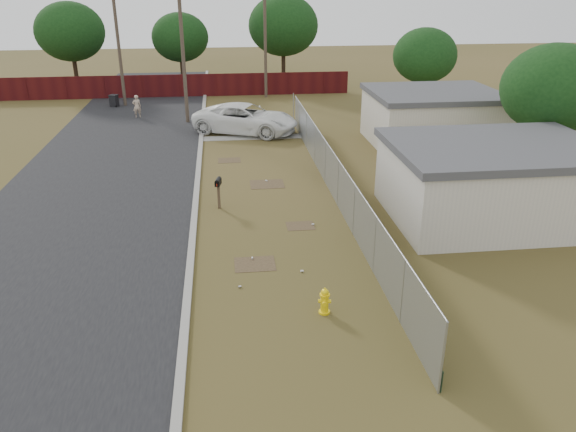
{
  "coord_description": "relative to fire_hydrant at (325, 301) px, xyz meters",
  "views": [
    {
      "loc": [
        -1.69,
        -22.08,
        9.09
      ],
      "look_at": [
        0.53,
        -3.5,
        1.1
      ],
      "focal_mm": 35.0,
      "sensor_mm": 36.0,
      "label": 1
    }
  ],
  "objects": [
    {
      "name": "houses",
      "position": [
        8.67,
        11.4,
        1.17
      ],
      "size": [
        9.3,
        17.24,
        3.1
      ],
      "color": "beige",
      "rests_on": "ground"
    },
    {
      "name": "utility_poles",
      "position": [
        -4.7,
        28.94,
        4.3
      ],
      "size": [
        12.6,
        8.24,
        9.0
      ],
      "color": "brown",
      "rests_on": "ground"
    },
    {
      "name": "pickup_truck",
      "position": [
        -1.23,
        20.98,
        0.51
      ],
      "size": [
        7.16,
        5.4,
        1.81
      ],
      "primitive_type": "imported",
      "rotation": [
        0.0,
        0.0,
        1.15
      ],
      "color": "white",
      "rests_on": "ground"
    },
    {
      "name": "pedestrian",
      "position": [
        -8.57,
        26.07,
        0.4
      ],
      "size": [
        0.66,
        0.52,
        1.58
      ],
      "primitive_type": "imported",
      "rotation": [
        0.0,
        0.0,
        3.43
      ],
      "color": "#C5A990",
      "rests_on": "ground"
    },
    {
      "name": "trash_bin",
      "position": [
        -10.78,
        29.95,
        0.07
      ],
      "size": [
        0.74,
        0.8,
        0.9
      ],
      "color": "black",
      "rests_on": "ground"
    },
    {
      "name": "mailbox",
      "position": [
        -3.01,
        8.53,
        0.67
      ],
      "size": [
        0.3,
        0.59,
        1.35
      ],
      "color": "brown",
      "rests_on": "ground"
    },
    {
      "name": "street",
      "position": [
        -7.79,
        16.32,
        -0.37
      ],
      "size": [
        15.1,
        60.0,
        0.12
      ],
      "color": "black",
      "rests_on": "ground"
    },
    {
      "name": "scattered_litter",
      "position": [
        -0.93,
        5.18,
        -0.35
      ],
      "size": [
        3.2,
        10.03,
        0.07
      ],
      "color": "silver",
      "rests_on": "ground"
    },
    {
      "name": "chainlink_fence",
      "position": [
        2.09,
        9.3,
        0.41
      ],
      "size": [
        0.1,
        27.06,
        2.02
      ],
      "color": "#95989D",
      "rests_on": "ground"
    },
    {
      "name": "privacy_fence",
      "position": [
        -7.03,
        33.27,
        0.51
      ],
      "size": [
        30.0,
        0.12,
        1.8
      ],
      "primitive_type": "cube",
      "color": "#420E0E",
      "rests_on": "ground"
    },
    {
      "name": "ground",
      "position": [
        -1.03,
        8.27,
        -0.39
      ],
      "size": [
        120.0,
        120.0,
        0.0
      ],
      "primitive_type": "plane",
      "color": "brown",
      "rests_on": "ground"
    },
    {
      "name": "fire_hydrant",
      "position": [
        0.0,
        0.0,
        0.0
      ],
      "size": [
        0.39,
        0.4,
        0.84
      ],
      "color": "yellow",
      "rests_on": "ground"
    },
    {
      "name": "horizon_trees",
      "position": [
        -0.19,
        31.83,
        4.24
      ],
      "size": [
        33.32,
        31.94,
        7.78
      ],
      "color": "#2E2115",
      "rests_on": "ground"
    }
  ]
}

